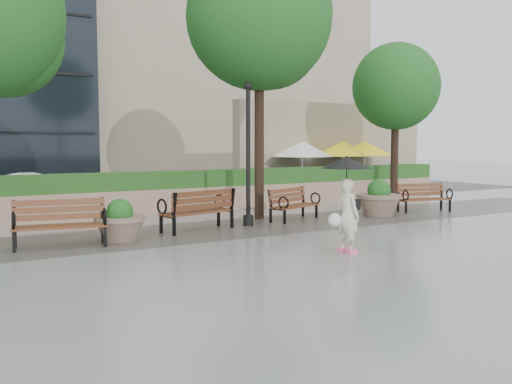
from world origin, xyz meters
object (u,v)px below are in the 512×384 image
bench_3 (294,211)px  planter_right (379,201)px  bench_4 (424,204)px  lamppost (248,163)px  pedestrian (347,195)px  bench_2 (198,219)px  planter_left (120,225)px  bench_1 (60,234)px  car_right (40,191)px

bench_3 → planter_right: size_ratio=1.35×
bench_4 → lamppost: (-6.49, 0.33, 1.44)m
lamppost → pedestrian: 4.33m
bench_2 → bench_4: bench_2 is taller
pedestrian → planter_left: bearing=37.5°
bench_1 → pedestrian: 6.18m
car_right → planter_right: bearing=-132.5°
bench_1 → planter_left: size_ratio=1.73×
bench_1 → planter_right: 9.67m
planter_right → car_right: (-8.60, 7.42, 0.17)m
planter_left → bench_1: bearing=-173.4°
bench_2 → pedestrian: 4.52m
planter_left → bench_4: bearing=1.1°
bench_2 → pedestrian: (1.38, -4.21, 0.88)m
bench_1 → bench_4: (11.61, 0.36, -0.03)m
lamppost → planter_right: bearing=-3.4°
bench_4 → pedestrian: pedestrian is taller
planter_left → car_right: 7.68m
bench_2 → planter_left: bearing=-1.1°
bench_2 → lamppost: 2.10m
bench_4 → lamppost: size_ratio=0.47×
bench_3 → pedestrian: (-1.87, -4.53, 0.92)m
planter_left → planter_right: bearing=1.7°
bench_4 → planter_right: planter_right is taller
bench_2 → bench_3: 3.27m
planter_left → lamppost: (3.75, 0.52, 1.33)m
bench_3 → planter_left: planter_left is taller
bench_2 → planter_left: (-2.19, -0.44, 0.07)m
planter_left → lamppost: size_ratio=0.30×
bench_1 → bench_4: bearing=12.7°
bench_3 → planter_left: size_ratio=1.58×
bench_4 → bench_2: bearing=-167.1°
bench_3 → planter_left: (-5.44, -0.76, 0.11)m
lamppost → car_right: (-4.06, 7.14, -1.10)m
pedestrian → bench_1: bearing=47.9°
bench_4 → car_right: car_right is taller
bench_4 → bench_1: bearing=-163.6°
car_right → lamppost: bearing=-152.2°
bench_3 → planter_right: 2.90m
bench_3 → planter_left: bearing=167.7°
lamppost → car_right: bearing=119.6°
car_right → pedestrian: bearing=-163.0°
pedestrian → lamppost: bearing=-8.3°
bench_4 → planter_right: bearing=-166.9°
planter_right → pedestrian: bearing=-139.6°
bench_2 → pedestrian: bearing=95.7°
planter_left → car_right: bearing=92.4°
bench_2 → car_right: (-2.50, 7.23, 0.30)m
bench_3 → bench_4: bench_3 is taller
bench_1 → pedestrian: pedestrian is taller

